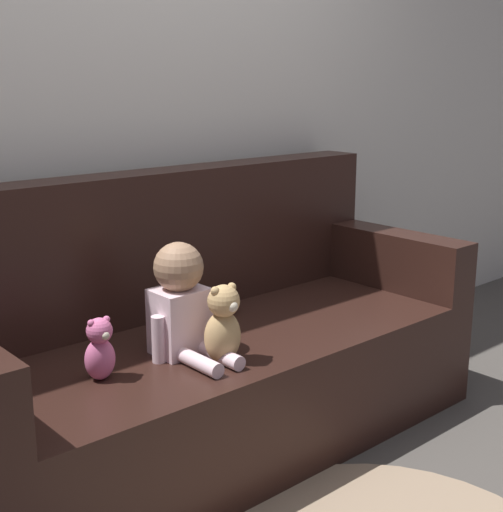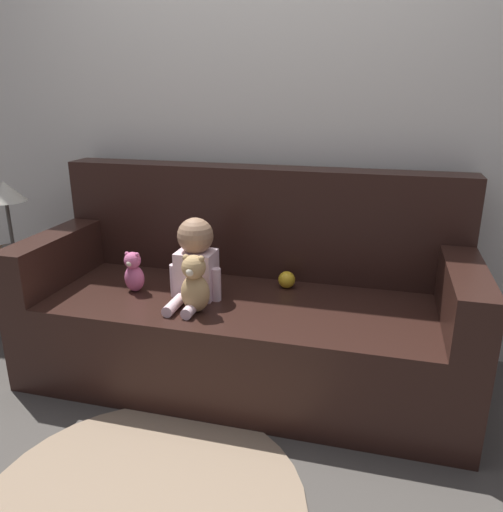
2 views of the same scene
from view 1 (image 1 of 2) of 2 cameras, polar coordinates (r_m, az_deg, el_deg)
The scene contains 7 objects.
ground_plane at distance 2.83m, azimuth -2.80°, elevation -14.65°, with size 12.00×12.00×0.00m, color #4C4742.
wall_back at distance 2.89m, azimuth -9.59°, elevation 12.75°, with size 8.00×0.05×2.60m.
couch at distance 2.73m, azimuth -3.78°, elevation -7.74°, with size 2.11×0.85×1.01m.
person_baby at distance 2.40m, azimuth -5.59°, elevation -3.81°, with size 0.25×0.34×0.39m.
teddy_bear_brown at distance 2.34m, azimuth -2.29°, elevation -5.47°, with size 0.13×0.12×0.27m.
plush_toy_side at distance 2.26m, azimuth -12.04°, elevation -7.30°, with size 0.10×0.09×0.20m.
toy_ball at distance 2.85m, azimuth -1.87°, elevation -3.74°, with size 0.08×0.08×0.08m.
Camera 1 is at (-1.54, -1.94, 1.36)m, focal length 50.00 mm.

